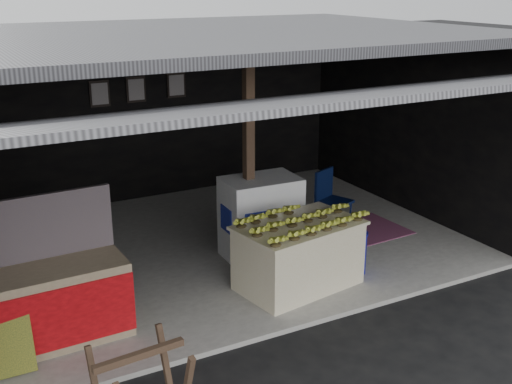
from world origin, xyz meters
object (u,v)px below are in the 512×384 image
banana_table (298,255)px  plastic_chair (329,195)px  water_barrel (352,253)px  neighbor_stall (54,300)px  sawhorse (141,382)px  white_crate (261,218)px

banana_table → plastic_chair: plastic_chair is taller
water_barrel → plastic_chair: bearing=67.3°
neighbor_stall → plastic_chair: size_ratio=1.65×
banana_table → water_barrel: 0.83m
banana_table → water_barrel: banana_table is taller
banana_table → neighbor_stall: neighbor_stall is taller
neighbor_stall → plastic_chair: bearing=14.4°
water_barrel → plastic_chair: plastic_chair is taller
neighbor_stall → water_barrel: 3.69m
neighbor_stall → sawhorse: size_ratio=1.92×
sawhorse → water_barrel: size_ratio=1.53×
sawhorse → water_barrel: 3.71m
plastic_chair → banana_table: bearing=-158.2°
white_crate → plastic_chair: white_crate is taller
neighbor_stall → water_barrel: (3.68, -0.13, -0.20)m
white_crate → sawhorse: (-2.55, -2.60, -0.12)m
sawhorse → white_crate: bearing=40.5°
white_crate → water_barrel: (0.79, -1.00, -0.29)m
banana_table → water_barrel: (0.82, 0.01, -0.15)m
banana_table → white_crate: bearing=79.1°
banana_table → plastic_chair: size_ratio=1.74×
water_barrel → plastic_chair: 1.50m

